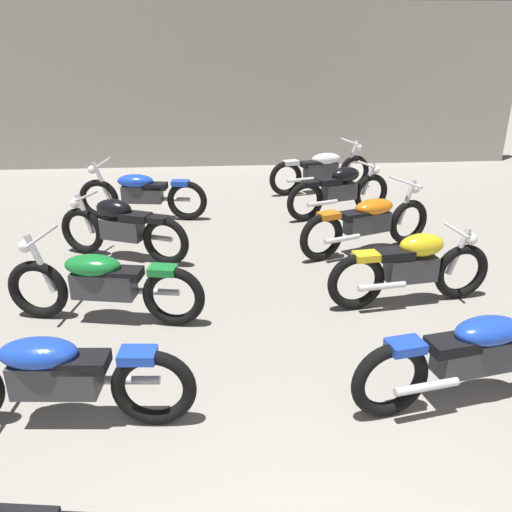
# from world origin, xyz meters

# --- Properties ---
(back_wall) EXTENTS (13.41, 0.24, 3.60)m
(back_wall) POSITION_xyz_m (0.00, 11.57, 1.80)
(back_wall) COLOR #9E998E
(back_wall) RESTS_ON ground
(motorcycle_left_row_1) EXTENTS (2.17, 0.68, 0.97)m
(motorcycle_left_row_1) POSITION_xyz_m (-1.72, 2.47, 0.45)
(motorcycle_left_row_1) COLOR black
(motorcycle_left_row_1) RESTS_ON ground
(motorcycle_left_row_2) EXTENTS (2.15, 0.71, 0.97)m
(motorcycle_left_row_2) POSITION_xyz_m (-1.66, 4.11, 0.45)
(motorcycle_left_row_2) COLOR black
(motorcycle_left_row_2) RESTS_ON ground
(motorcycle_left_row_3) EXTENTS (1.86, 0.86, 0.88)m
(motorcycle_left_row_3) POSITION_xyz_m (-1.73, 5.86, 0.46)
(motorcycle_left_row_3) COLOR black
(motorcycle_left_row_3) RESTS_ON ground
(motorcycle_left_row_4) EXTENTS (2.16, 0.68, 0.97)m
(motorcycle_left_row_4) POSITION_xyz_m (-1.67, 7.59, 0.45)
(motorcycle_left_row_4) COLOR black
(motorcycle_left_row_4) RESTS_ON ground
(motorcycle_right_row_1) EXTENTS (2.15, 0.76, 0.97)m
(motorcycle_right_row_1) POSITION_xyz_m (1.65, 2.50, 0.45)
(motorcycle_right_row_1) COLOR black
(motorcycle_right_row_1) RESTS_ON ground
(motorcycle_right_row_2) EXTENTS (1.97, 0.56, 0.88)m
(motorcycle_right_row_2) POSITION_xyz_m (1.75, 4.25, 0.46)
(motorcycle_right_row_2) COLOR black
(motorcycle_right_row_2) RESTS_ON ground
(motorcycle_right_row_3) EXTENTS (2.07, 0.98, 0.97)m
(motorcycle_right_row_3) POSITION_xyz_m (1.70, 5.86, 0.45)
(motorcycle_right_row_3) COLOR black
(motorcycle_right_row_3) RESTS_ON ground
(motorcycle_right_row_4) EXTENTS (1.90, 0.77, 0.88)m
(motorcycle_right_row_4) POSITION_xyz_m (1.67, 7.48, 0.46)
(motorcycle_right_row_4) COLOR black
(motorcycle_right_row_4) RESTS_ON ground
(motorcycle_right_row_5) EXTENTS (2.12, 0.86, 0.97)m
(motorcycle_right_row_5) POSITION_xyz_m (1.66, 9.03, 0.45)
(motorcycle_right_row_5) COLOR black
(motorcycle_right_row_5) RESTS_ON ground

